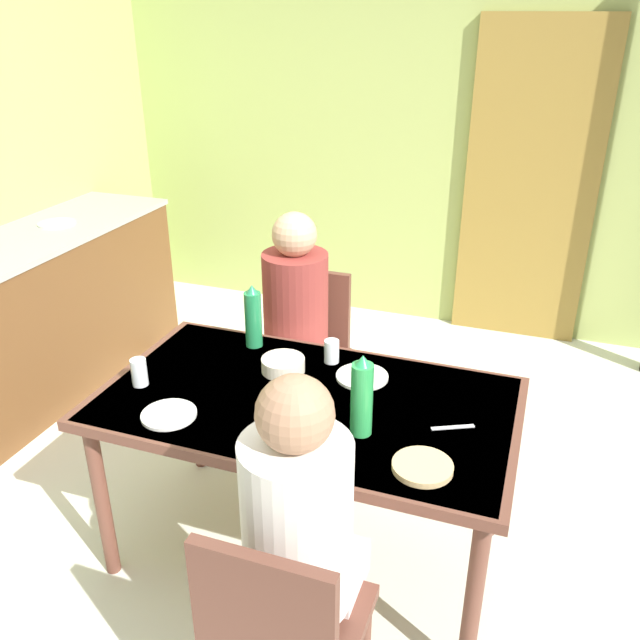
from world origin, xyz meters
The scene contains 19 objects.
ground_plane centered at (0.00, 0.00, 0.00)m, with size 5.87×5.87×0.00m, color silver.
wall_back centered at (0.00, 2.26, 1.30)m, with size 4.29×0.10×2.59m, color #9EAD5E.
door_wooden centered at (0.79, 2.18, 1.00)m, with size 0.80×0.05×2.00m, color olive.
kitchen_counter centered at (-1.72, 0.53, 0.45)m, with size 0.61×1.95×0.91m.
dining_table centered at (0.19, -0.19, 0.66)m, with size 1.52×0.85×0.73m.
chair_near_diner centered at (0.41, -0.97, 0.50)m, with size 0.40×0.40×0.87m.
chair_far_diner centered at (-0.11, 0.59, 0.50)m, with size 0.40×0.40×0.87m.
person_near_diner centered at (0.41, -0.83, 0.78)m, with size 0.30×0.37×0.77m.
person_far_diner centered at (-0.11, 0.45, 0.78)m, with size 0.30×0.37×0.77m.
water_bottle_green_near centered at (0.43, -0.33, 0.87)m, with size 0.07×0.07×0.29m.
water_bottle_green_far centered at (-0.17, 0.13, 0.86)m, with size 0.07×0.07×0.27m.
serving_bowl_center centered at (0.03, -0.03, 0.76)m, with size 0.17×0.17×0.06m, color #F2E3C6.
dinner_plate_near_left centered at (-0.22, -0.46, 0.74)m, with size 0.19×0.19×0.01m, color white.
dinner_plate_near_right centered at (0.34, 0.02, 0.74)m, with size 0.20×0.20×0.01m, color white.
drinking_glass_by_near_diner centered at (-0.44, -0.31, 0.78)m, with size 0.06×0.06×0.11m, color silver.
drinking_glass_by_far_diner centered at (0.19, 0.11, 0.78)m, with size 0.06×0.06×0.09m, color silver.
bread_plate_sliced centered at (0.67, -0.45, 0.74)m, with size 0.19×0.19×0.02m, color #DBB77A.
cutlery_knife_near centered at (0.72, -0.20, 0.73)m, with size 0.15×0.02×0.00m, color silver.
cutlery_fork_near centered at (0.23, -0.45, 0.73)m, with size 0.15×0.02×0.00m, color silver.
Camera 1 is at (0.93, -2.11, 2.02)m, focal length 37.13 mm.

